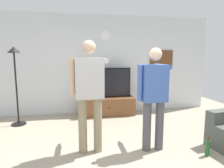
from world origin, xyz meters
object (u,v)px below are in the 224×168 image
beverage_bottle (207,148)px  person_standing_nearer_lamp (90,90)px  framed_picture (161,59)px  floor_lamp (15,70)px  wall_clock (105,35)px  person_standing_nearer_couch (154,93)px  tv_stand (107,106)px  television (107,83)px

beverage_bottle → person_standing_nearer_lamp: bearing=165.2°
framed_picture → floor_lamp: bearing=-169.5°
wall_clock → person_standing_nearer_couch: (0.47, -2.39, -1.17)m
framed_picture → wall_clock: bearing=-179.8°
person_standing_nearer_couch → wall_clock: bearing=101.0°
person_standing_nearer_lamp → beverage_bottle: person_standing_nearer_lamp is taller
person_standing_nearer_couch → beverage_bottle: 1.21m
person_standing_nearer_lamp → beverage_bottle: (1.84, -0.48, -0.93)m
framed_picture → person_standing_nearer_couch: (-1.19, -2.40, -0.51)m
tv_stand → beverage_bottle: 2.78m
television → beverage_bottle: bearing=-63.8°
framed_picture → person_standing_nearer_lamp: size_ratio=0.38×
television → person_standing_nearer_lamp: 2.14m
tv_stand → television: (-0.00, 0.05, 0.64)m
framed_picture → tv_stand: bearing=-169.9°
tv_stand → television: 0.64m
floor_lamp → person_standing_nearer_couch: bearing=-32.9°
wall_clock → person_standing_nearer_lamp: 2.60m
floor_lamp → wall_clock: bearing=18.0°
television → person_standing_nearer_couch: (0.47, -2.15, 0.10)m
television → framed_picture: framed_picture is taller
tv_stand → framed_picture: (1.65, 0.30, 1.25)m
wall_clock → person_standing_nearer_couch: 2.70m
tv_stand → wall_clock: size_ratio=5.70×
tv_stand → beverage_bottle: (1.25, -2.49, -0.11)m
framed_picture → beverage_bottle: bearing=-98.3°
wall_clock → floor_lamp: 2.42m
tv_stand → beverage_bottle: tv_stand is taller
wall_clock → beverage_bottle: wall_clock is taller
floor_lamp → person_standing_nearer_couch: 3.14m
tv_stand → person_standing_nearer_lamp: person_standing_nearer_lamp is taller
floor_lamp → person_standing_nearer_lamp: size_ratio=0.98×
television → person_standing_nearer_lamp: person_standing_nearer_lamp is taller
tv_stand → beverage_bottle: size_ratio=4.54×
framed_picture → floor_lamp: 3.88m
television → person_standing_nearer_lamp: size_ratio=0.70×
framed_picture → beverage_bottle: 3.12m
television → person_standing_nearer_lamp: bearing=-106.1°
television → floor_lamp: bearing=-168.1°
wall_clock → framed_picture: (1.65, 0.00, -0.65)m
tv_stand → person_standing_nearer_couch: bearing=-77.5°
tv_stand → wall_clock: (-0.00, 0.29, 1.90)m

